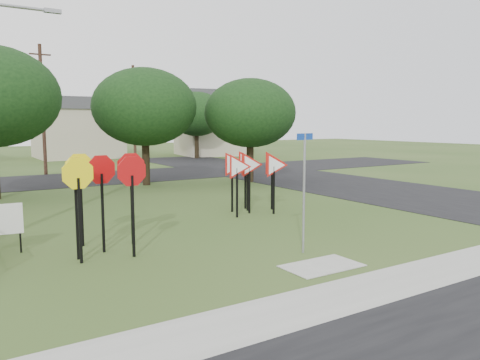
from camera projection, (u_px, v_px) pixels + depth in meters
name	position (u px, v px, depth m)	size (l,w,h in m)	color
ground	(267.00, 246.00, 13.91)	(140.00, 140.00, 0.00)	#314B1C
sidewalk	(377.00, 287.00, 10.39)	(30.00, 1.60, 0.02)	#999A91
planting_strip	(424.00, 304.00, 9.38)	(30.00, 0.80, 0.02)	#314B1C
street_right	(331.00, 182.00, 28.67)	(8.00, 50.00, 0.02)	black
street_far	(90.00, 178.00, 30.69)	(60.00, 8.00, 0.02)	black
curb_pad	(322.00, 266.00, 11.90)	(2.00, 1.20, 0.02)	#999A91
street_name_sign	(304.00, 186.00, 12.92)	(0.68, 0.17, 3.35)	gray
stop_sign_cluster	(100.00, 181.00, 12.87)	(2.66, 2.08, 2.77)	black
yield_sign_cluster	(251.00, 167.00, 18.94)	(3.14, 2.27, 2.52)	black
info_board	(0.00, 221.00, 12.81)	(1.14, 0.13, 1.42)	black
far_pole_a	(43.00, 109.00, 32.43)	(1.40, 0.24, 9.00)	#40291D
far_pole_b	(134.00, 115.00, 40.06)	(1.40, 0.24, 8.50)	#40291D
house_mid	(77.00, 128.00, 49.21)	(8.40, 8.40, 6.20)	beige
house_right	(212.00, 123.00, 53.22)	(8.30, 8.30, 7.20)	beige
tree_near_mid	(145.00, 107.00, 27.01)	(6.00, 6.00, 6.80)	black
tree_near_right	(250.00, 113.00, 28.55)	(5.60, 5.60, 6.33)	black
tree_far_right	(196.00, 114.00, 47.64)	(6.00, 6.00, 6.80)	black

